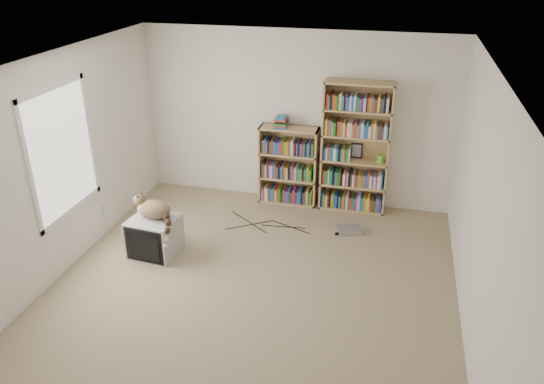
% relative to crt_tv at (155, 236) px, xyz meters
% --- Properties ---
extents(floor, '(4.50, 5.00, 0.01)m').
position_rel_crt_tv_xyz_m(floor, '(1.37, -0.51, -0.24)').
color(floor, '#9C8A69').
rests_on(floor, ground).
extents(wall_back, '(4.50, 0.02, 2.50)m').
position_rel_crt_tv_xyz_m(wall_back, '(1.37, 1.99, 1.01)').
color(wall_back, silver).
rests_on(wall_back, floor).
extents(wall_front, '(4.50, 0.02, 2.50)m').
position_rel_crt_tv_xyz_m(wall_front, '(1.37, -3.01, 1.01)').
color(wall_front, silver).
rests_on(wall_front, floor).
extents(wall_left, '(0.02, 5.00, 2.50)m').
position_rel_crt_tv_xyz_m(wall_left, '(-0.88, -0.51, 1.01)').
color(wall_left, silver).
rests_on(wall_left, floor).
extents(wall_right, '(0.02, 5.00, 2.50)m').
position_rel_crt_tv_xyz_m(wall_right, '(3.62, -0.51, 1.01)').
color(wall_right, silver).
rests_on(wall_right, floor).
extents(ceiling, '(4.50, 5.00, 0.02)m').
position_rel_crt_tv_xyz_m(ceiling, '(1.37, -0.51, 2.26)').
color(ceiling, white).
rests_on(ceiling, wall_back).
extents(window, '(0.02, 1.22, 1.52)m').
position_rel_crt_tv_xyz_m(window, '(-0.87, -0.31, 1.16)').
color(window, white).
rests_on(window, wall_left).
extents(crt_tv, '(0.60, 0.56, 0.49)m').
position_rel_crt_tv_xyz_m(crt_tv, '(0.00, 0.00, 0.00)').
color(crt_tv, '#A5A5A7').
rests_on(crt_tv, floor).
extents(cat, '(0.60, 0.49, 0.49)m').
position_rel_crt_tv_xyz_m(cat, '(0.05, 0.00, 0.33)').
color(cat, '#3D2818').
rests_on(cat, crt_tv).
extents(bookcase_tall, '(0.93, 0.30, 1.87)m').
position_rel_crt_tv_xyz_m(bookcase_tall, '(2.24, 1.85, 0.64)').
color(bookcase_tall, tan).
rests_on(bookcase_tall, floor).
extents(bookcase_short, '(0.85, 0.30, 1.16)m').
position_rel_crt_tv_xyz_m(bookcase_short, '(1.30, 1.85, 0.29)').
color(bookcase_short, tan).
rests_on(bookcase_short, floor).
extents(book_stack, '(0.18, 0.24, 0.16)m').
position_rel_crt_tv_xyz_m(book_stack, '(1.18, 1.82, 1.00)').
color(book_stack, red).
rests_on(book_stack, bookcase_short).
extents(green_mug, '(0.10, 0.10, 0.11)m').
position_rel_crt_tv_xyz_m(green_mug, '(2.60, 1.83, 0.58)').
color(green_mug, '#60C538').
rests_on(green_mug, bookcase_tall).
extents(framed_print, '(0.16, 0.05, 0.21)m').
position_rel_crt_tv_xyz_m(framed_print, '(2.26, 1.93, 0.63)').
color(framed_print, black).
rests_on(framed_print, bookcase_tall).
extents(dvd_player, '(0.38, 0.32, 0.07)m').
position_rel_crt_tv_xyz_m(dvd_player, '(2.29, 1.10, -0.21)').
color(dvd_player, '#A6A7AB').
rests_on(dvd_player, floor).
extents(wall_outlet, '(0.01, 0.08, 0.13)m').
position_rel_crt_tv_xyz_m(wall_outlet, '(-0.87, 0.34, 0.08)').
color(wall_outlet, silver).
rests_on(wall_outlet, wall_left).
extents(floor_cables, '(1.20, 0.70, 0.01)m').
position_rel_crt_tv_xyz_m(floor_cables, '(1.35, 1.03, -0.24)').
color(floor_cables, black).
rests_on(floor_cables, floor).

